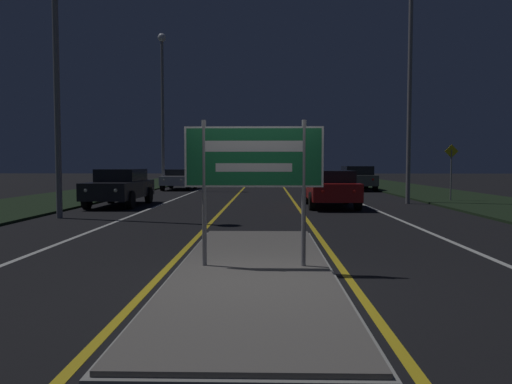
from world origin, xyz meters
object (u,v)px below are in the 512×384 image
object	(u,v)px
highway_sign	(254,163)
car_approaching_0	(120,186)
car_receding_0	(330,187)
car_approaching_1	(179,178)
streetlight_right_near	(411,32)
warning_sign	(451,167)
car_receding_1	(356,178)
streetlight_left_far	(162,92)

from	to	relation	value
highway_sign	car_approaching_0	bearing A→B (deg)	115.04
car_receding_0	car_approaching_1	bearing A→B (deg)	121.96
streetlight_right_near	car_approaching_0	xyz separation A→B (m)	(-11.88, -1.27, -6.38)
streetlight_right_near	warning_sign	size ratio (longest dim) A/B	4.38
highway_sign	car_receding_1	distance (m)	24.83
car_receding_0	warning_sign	bearing A→B (deg)	25.23
streetlight_right_near	car_approaching_1	size ratio (longest dim) A/B	2.29
car_approaching_0	streetlight_right_near	bearing A→B (deg)	6.10
streetlight_right_near	car_approaching_1	world-z (taller)	streetlight_right_near
car_approaching_0	car_receding_1	bearing A→B (deg)	45.68
highway_sign	warning_sign	world-z (taller)	warning_sign
streetlight_left_far	warning_sign	size ratio (longest dim) A/B	3.99
highway_sign	streetlight_right_near	bearing A→B (deg)	65.42
highway_sign	streetlight_left_far	xyz separation A→B (m)	(-6.36, 23.71, 4.51)
car_receding_1	warning_sign	distance (m)	10.00
car_receding_0	car_approaching_0	xyz separation A→B (m)	(-8.38, 0.45, 0.02)
streetlight_right_near	car_approaching_1	xyz separation A→B (m)	(-11.74, 11.48, -6.44)
streetlight_left_far	warning_sign	bearing A→B (deg)	-32.33
car_receding_1	car_approaching_0	world-z (taller)	car_receding_1
streetlight_right_near	car_receding_1	size ratio (longest dim) A/B	2.32
streetlight_left_far	car_receding_1	size ratio (longest dim) A/B	2.12
streetlight_left_far	highway_sign	bearing A→B (deg)	-74.98
streetlight_right_near	warning_sign	xyz separation A→B (m)	(2.14, 0.93, -5.61)
car_receding_1	car_approaching_0	bearing A→B (deg)	-134.32
car_approaching_0	car_receding_0	bearing A→B (deg)	-3.10
highway_sign	car_approaching_1	bearing A→B (deg)	102.56
streetlight_right_near	car_receding_0	world-z (taller)	streetlight_right_near
car_receding_0	car_receding_1	xyz separation A→B (m)	(3.22, 12.33, 0.05)
streetlight_left_far	streetlight_right_near	bearing A→B (deg)	-39.19
car_receding_0	car_approaching_0	size ratio (longest dim) A/B	0.98
car_receding_0	car_approaching_0	distance (m)	8.40
car_approaching_1	warning_sign	size ratio (longest dim) A/B	1.91
car_receding_1	car_approaching_1	xyz separation A→B (m)	(-11.46, 0.87, -0.09)
car_receding_0	car_receding_1	distance (m)	12.75
car_receding_1	warning_sign	world-z (taller)	warning_sign
car_receding_1	car_approaching_1	distance (m)	11.49
streetlight_right_near	car_approaching_0	world-z (taller)	streetlight_right_near
streetlight_right_near	car_receding_1	distance (m)	12.37
streetlight_left_far	car_receding_1	world-z (taller)	streetlight_left_far
highway_sign	car_approaching_1	distance (m)	25.61
highway_sign	car_receding_1	size ratio (longest dim) A/B	0.49
highway_sign	streetlight_right_near	distance (m)	15.81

